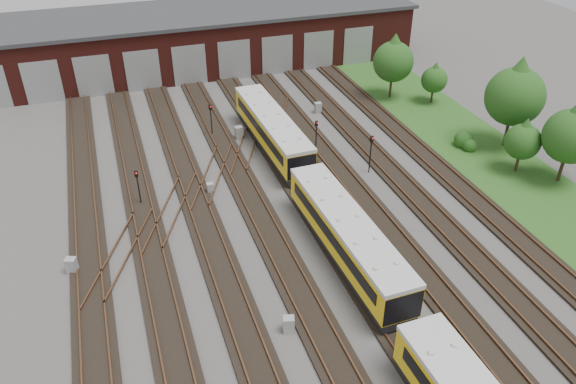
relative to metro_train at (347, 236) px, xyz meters
name	(u,v)px	position (x,y,z in m)	size (l,w,h in m)	color
ground	(323,274)	(-2.00, -1.00, -1.81)	(120.00, 120.00, 0.00)	#423F3D
track_network	(317,268)	(-2.17, -0.41, -1.71)	(30.40, 70.00, 0.33)	black
maintenance_shed	(196,38)	(-2.01, 38.98, 1.39)	(51.00, 12.50, 6.35)	#4E1813
grass_verge	(483,154)	(17.00, 9.00, -1.79)	(8.00, 55.00, 0.05)	#294E1A
metro_train	(347,236)	(0.00, 0.00, 0.00)	(2.90, 46.07, 2.89)	black
signal_mast_0	(138,183)	(-12.00, 10.77, 0.08)	(0.27, 0.25, 2.93)	black
signal_mast_1	(211,116)	(-4.46, 20.25, 0.13)	(0.28, 0.26, 3.03)	black
signal_mast_2	(316,131)	(3.63, 14.74, -0.09)	(0.27, 0.26, 2.66)	black
signal_mast_3	(371,150)	(6.26, 9.49, 0.32)	(0.29, 0.27, 3.34)	black
relay_cabinet_0	(72,265)	(-17.00, 4.38, -1.27)	(0.65, 0.54, 1.09)	#979A9C
relay_cabinet_1	(210,188)	(-6.72, 10.66, -1.38)	(0.52, 0.43, 0.86)	#979A9C
relay_cabinet_2	(289,325)	(-5.63, -4.81, -1.29)	(0.63, 0.52, 1.04)	#979A9C
relay_cabinet_3	(239,132)	(-2.27, 18.88, -1.24)	(0.68, 0.57, 1.14)	#979A9C
relay_cabinet_4	(318,108)	(6.54, 21.66, -1.29)	(0.63, 0.53, 1.05)	#979A9C
tree_0	(394,57)	(15.09, 22.76, 2.56)	(4.11, 4.11, 6.80)	#322416
tree_1	(435,77)	(18.50, 20.15, 0.98)	(2.63, 2.63, 4.35)	#322416
tree_2	(516,90)	(19.65, 9.81, 3.49)	(4.98, 4.98, 8.25)	#322416
tree_3	(524,138)	(17.79, 5.75, 1.27)	(2.90, 2.90, 4.80)	#322416
tree_4	(573,130)	(20.02, 3.37, 2.72)	(4.25, 4.25, 7.05)	#322416
bush_0	(470,144)	(16.26, 10.07, -1.20)	(1.23, 1.23, 1.23)	#194112
bush_1	(464,137)	(16.19, 10.95, -0.97)	(1.68, 1.68, 1.68)	#194112
bush_2	(395,64)	(19.55, 29.97, -1.16)	(1.31, 1.31, 1.31)	#194112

